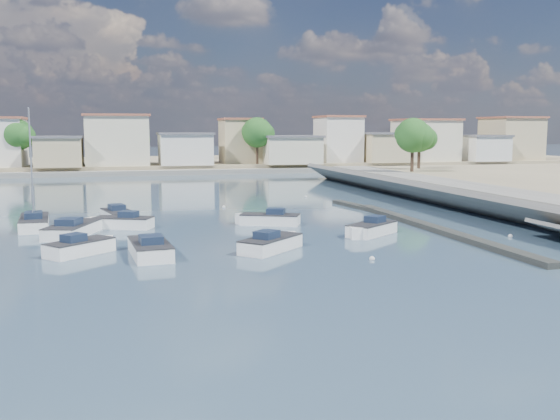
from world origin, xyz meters
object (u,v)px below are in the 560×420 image
at_px(motorboat_a, 149,249).
at_px(motorboat_h, 273,244).
at_px(motorboat_b, 83,248).
at_px(sailboat, 34,222).
at_px(motorboat_g, 119,217).
at_px(motorboat_c, 267,220).
at_px(motorboat_f, 120,223).
at_px(motorboat_d, 370,230).
at_px(motorboat_e, 75,229).

relative_size(motorboat_a, motorboat_h, 1.28).
relative_size(motorboat_b, sailboat, 0.45).
bearing_deg(motorboat_h, motorboat_b, 171.70).
distance_m(motorboat_a, motorboat_g, 14.36).
height_order(motorboat_b, motorboat_c, same).
xyz_separation_m(motorboat_g, sailboat, (-6.10, -1.74, 0.04)).
bearing_deg(motorboat_c, motorboat_f, 174.42).
relative_size(motorboat_a, motorboat_c, 1.19).
bearing_deg(motorboat_h, motorboat_d, 24.44).
height_order(motorboat_d, motorboat_e, same).
xyz_separation_m(motorboat_c, motorboat_d, (5.75, -6.44, -0.00)).
bearing_deg(motorboat_h, motorboat_a, 177.48).
height_order(motorboat_c, motorboat_h, same).
distance_m(motorboat_f, motorboat_g, 3.58).
distance_m(motorboat_g, motorboat_h, 17.10).
relative_size(motorboat_b, motorboat_d, 0.92).
height_order(motorboat_d, motorboat_h, same).
height_order(motorboat_g, sailboat, sailboat).
distance_m(motorboat_b, motorboat_e, 7.20).
distance_m(motorboat_b, motorboat_f, 9.64).
height_order(motorboat_a, motorboat_e, same).
height_order(motorboat_a, motorboat_g, same).
bearing_deg(motorboat_e, motorboat_g, 62.78).
height_order(motorboat_a, motorboat_c, same).
xyz_separation_m(motorboat_b, sailboat, (-4.03, 11.23, 0.04)).
xyz_separation_m(motorboat_d, motorboat_f, (-16.60, 7.50, 0.00)).
height_order(motorboat_b, sailboat, sailboat).
xyz_separation_m(motorboat_b, motorboat_h, (11.01, -1.61, 0.00)).
distance_m(motorboat_b, motorboat_d, 18.83).
bearing_deg(motorboat_a, sailboat, 121.81).
relative_size(motorboat_c, sailboat, 0.54).
bearing_deg(sailboat, motorboat_f, -16.57).
bearing_deg(motorboat_h, sailboat, 139.51).
xyz_separation_m(motorboat_a, motorboat_g, (-1.67, 14.26, 0.00)).
distance_m(motorboat_a, motorboat_d, 15.33).
bearing_deg(motorboat_b, motorboat_f, 77.18).
bearing_deg(motorboat_g, motorboat_d, -33.60).
bearing_deg(motorboat_f, motorboat_h, -51.12).
bearing_deg(motorboat_e, motorboat_d, -14.91).
bearing_deg(motorboat_h, motorboat_e, 143.78).
distance_m(motorboat_e, motorboat_h, 14.80).
bearing_deg(motorboat_f, motorboat_b, -102.82).
distance_m(motorboat_c, sailboat, 17.26).
bearing_deg(motorboat_a, motorboat_f, 98.52).
relative_size(motorboat_f, sailboat, 0.52).
relative_size(motorboat_a, motorboat_b, 1.43).
relative_size(motorboat_d, motorboat_h, 0.97).
bearing_deg(motorboat_b, motorboat_d, 5.80).
relative_size(motorboat_a, motorboat_e, 0.94).
height_order(motorboat_d, sailboat, sailboat).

